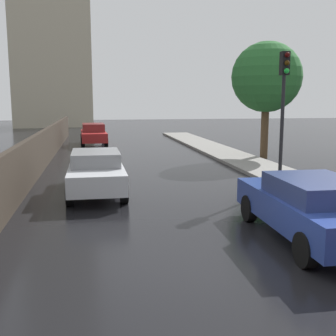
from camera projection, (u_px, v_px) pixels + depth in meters
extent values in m
plane|color=black|center=(216.00, 272.00, 7.26)|extent=(120.00, 120.00, 0.00)
cube|color=maroon|center=(94.00, 136.00, 27.96)|extent=(1.78, 4.58, 0.59)
cube|color=maroon|center=(93.00, 128.00, 27.94)|extent=(1.50, 2.32, 0.53)
cylinder|color=black|center=(106.00, 142.00, 26.73)|extent=(0.25, 0.67, 0.66)
cylinder|color=black|center=(83.00, 143.00, 26.42)|extent=(0.25, 0.67, 0.66)
cylinder|color=black|center=(103.00, 138.00, 29.60)|extent=(0.25, 0.67, 0.66)
cylinder|color=black|center=(82.00, 138.00, 29.29)|extent=(0.25, 0.67, 0.66)
cube|color=#B2B5BA|center=(96.00, 174.00, 13.36)|extent=(1.72, 4.50, 0.60)
cube|color=gray|center=(96.00, 158.00, 13.27)|extent=(1.50, 2.12, 0.44)
cylinder|color=black|center=(124.00, 192.00, 12.11)|extent=(0.22, 0.68, 0.67)
cylinder|color=black|center=(70.00, 194.00, 11.84)|extent=(0.22, 0.68, 0.67)
cylinder|color=black|center=(118.00, 174.00, 14.99)|extent=(0.22, 0.68, 0.67)
cylinder|color=black|center=(74.00, 176.00, 14.71)|extent=(0.22, 0.68, 0.67)
cube|color=navy|center=(310.00, 210.00, 8.94)|extent=(1.89, 4.50, 0.63)
cube|color=navy|center=(317.00, 188.00, 8.61)|extent=(1.63, 2.20, 0.42)
cylinder|color=black|center=(249.00, 208.00, 10.30)|extent=(0.24, 0.66, 0.65)
cylinder|color=black|center=(311.00, 206.00, 10.55)|extent=(0.24, 0.66, 0.65)
cylinder|color=black|center=(306.00, 250.00, 7.43)|extent=(0.24, 0.66, 0.65)
cylinder|color=black|center=(282.00, 131.00, 13.80)|extent=(0.12, 0.12, 3.65)
cube|color=black|center=(285.00, 63.00, 13.45)|extent=(0.26, 0.26, 0.75)
sphere|color=#360503|center=(287.00, 55.00, 13.24)|extent=(0.17, 0.17, 0.17)
sphere|color=#392405|center=(287.00, 63.00, 13.28)|extent=(0.17, 0.17, 0.17)
sphere|color=green|center=(287.00, 71.00, 13.32)|extent=(0.17, 0.17, 0.17)
cylinder|color=#4C3823|center=(265.00, 130.00, 21.50)|extent=(0.39, 0.39, 2.91)
sphere|color=#28662D|center=(267.00, 77.00, 21.07)|extent=(3.56, 3.56, 3.56)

